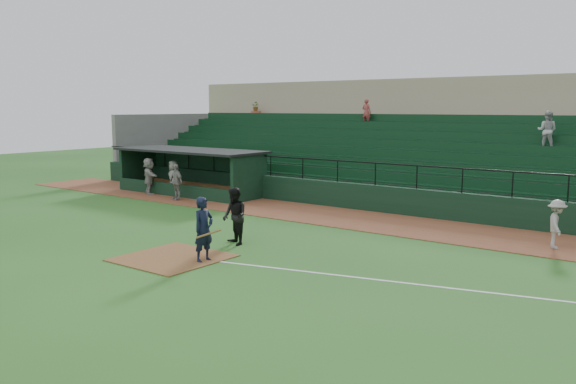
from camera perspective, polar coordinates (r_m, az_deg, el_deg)
The scene contains 12 objects.
ground at distance 19.52m, azimuth -8.89°, elevation -5.75°, with size 90.00×90.00×0.00m, color #265A1D.
warning_track at distance 25.61m, azimuth 4.04°, elevation -2.30°, with size 40.00×4.00×0.03m, color brown.
home_plate_dirt at distance 18.86m, azimuth -11.08°, elevation -6.26°, with size 3.00×3.00×0.03m, color brown.
foul_line at distance 16.12m, azimuth 14.98°, elevation -8.92°, with size 18.00×0.09×0.01m, color white.
stadium_structure at distance 32.70m, azimuth 12.17°, elevation 3.86°, with size 38.00×13.08×6.40m.
dugout at distance 32.78m, azimuth -8.89°, elevation 2.25°, with size 8.90×3.20×2.42m.
batter_at_plate at distance 18.08m, azimuth -8.15°, elevation -3.61°, with size 1.04×0.74×2.00m.
umpire at distance 20.21m, azimuth -5.18°, elevation -2.35°, with size 0.96×0.74×1.97m, color black.
runner at distance 21.42m, azimuth 24.52°, elevation -2.84°, with size 1.06×0.61×1.63m, color #A5A09B.
dugout_player_a at distance 30.26m, azimuth -10.75°, elevation 0.97°, with size 1.07×0.45×1.82m, color gray.
dugout_player_b at distance 32.19m, azimuth -11.01°, elevation 1.38°, with size 0.88×0.57×1.80m, color #99958F.
dugout_player_c at distance 32.59m, azimuth -13.29°, elevation 1.52°, with size 1.81×0.58×1.96m, color #A49F9A.
Camera 1 is at (13.63, -13.17, 4.67)m, focal length 36.80 mm.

